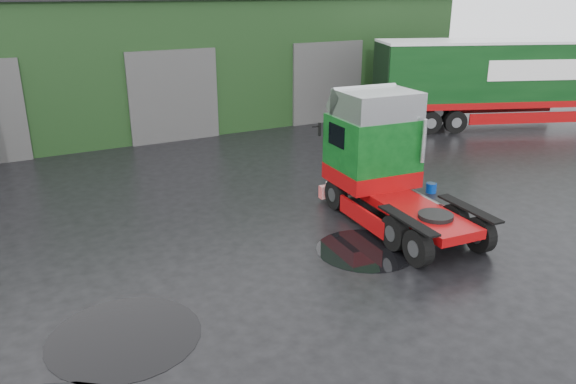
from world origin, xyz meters
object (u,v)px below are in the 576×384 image
object	(u,v)px
lorry_right	(504,84)
wash_bucket	(431,188)
warehouse	(136,56)
hero_tractor	(405,166)
tree_back_b	(210,28)

from	to	relation	value
lorry_right	wash_bucket	bearing A→B (deg)	-37.48
warehouse	lorry_right	xyz separation A→B (m)	(15.00, -11.00, -1.04)
hero_tractor	wash_bucket	size ratio (longest dim) A/B	17.49
hero_tractor	tree_back_b	bearing A→B (deg)	83.79
hero_tractor	tree_back_b	size ratio (longest dim) A/B	0.80
wash_bucket	tree_back_b	distance (m)	27.14
wash_bucket	lorry_right	bearing A→B (deg)	30.80
lorry_right	tree_back_b	bearing A→B (deg)	-139.84
hero_tractor	wash_bucket	world-z (taller)	hero_tractor
hero_tractor	lorry_right	distance (m)	14.64
hero_tractor	lorry_right	xyz separation A→B (m)	(12.50, 7.62, 0.25)
lorry_right	tree_back_b	xyz separation A→B (m)	(-7.00, 21.00, 1.64)
warehouse	lorry_right	bearing A→B (deg)	-36.25
wash_bucket	warehouse	bearing A→B (deg)	107.61
warehouse	lorry_right	distance (m)	18.63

